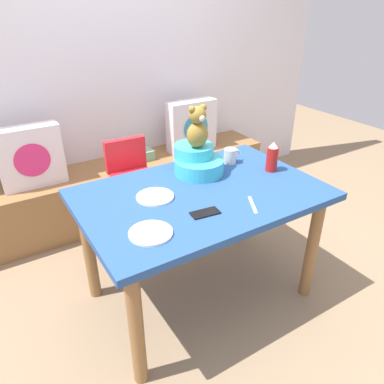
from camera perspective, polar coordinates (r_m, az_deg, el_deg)
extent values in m
plane|color=#8C7256|center=(2.43, 1.29, -15.47)|extent=(8.00, 8.00, 0.00)
cube|color=silver|center=(3.10, -14.17, 20.42)|extent=(4.40, 0.10, 2.60)
cube|color=olive|center=(3.17, -10.35, 0.55)|extent=(2.60, 0.44, 0.46)
cube|color=silver|center=(2.83, -23.94, 5.04)|extent=(0.44, 0.14, 0.44)
cylinder|color=#E02D72|center=(2.76, -23.67, 4.55)|extent=(0.24, 0.01, 0.24)
cube|color=silver|center=(3.25, -0.07, 10.31)|extent=(0.44, 0.14, 0.44)
cylinder|color=teal|center=(3.19, 0.64, 9.96)|extent=(0.24, 0.01, 0.24)
cube|color=#6FA481|center=(3.12, -7.99, 5.72)|extent=(0.20, 0.14, 0.08)
cube|color=#264C8C|center=(2.00, 1.50, -0.39)|extent=(1.32, 0.87, 0.04)
cylinder|color=olive|center=(1.78, -8.70, -20.35)|extent=(0.07, 0.07, 0.70)
cylinder|color=olive|center=(2.32, 18.26, -8.32)|extent=(0.07, 0.07, 0.70)
cylinder|color=olive|center=(2.28, -15.83, -8.65)|extent=(0.07, 0.07, 0.70)
cylinder|color=olive|center=(2.72, 7.56, -1.24)|extent=(0.07, 0.07, 0.70)
cylinder|color=red|center=(2.64, -9.04, 1.58)|extent=(0.34, 0.34, 0.10)
cube|color=red|center=(2.70, -10.37, 5.78)|extent=(0.30, 0.06, 0.24)
cube|color=white|center=(2.46, -7.64, 1.30)|extent=(0.31, 0.21, 0.02)
cylinder|color=silver|center=(2.62, -10.16, -5.80)|extent=(0.03, 0.03, 0.46)
cylinder|color=silver|center=(2.72, -4.71, -4.13)|extent=(0.03, 0.03, 0.46)
cylinder|color=silver|center=(2.85, -12.33, -3.07)|extent=(0.03, 0.03, 0.46)
cylinder|color=silver|center=(2.93, -7.23, -1.62)|extent=(0.03, 0.03, 0.46)
cylinder|color=#39B4C6|center=(2.19, 1.10, 4.07)|extent=(0.30, 0.30, 0.09)
cylinder|color=#39B4C6|center=(2.20, 0.27, 6.52)|extent=(0.24, 0.24, 0.07)
ellipsoid|color=olive|center=(2.13, 0.85, 8.93)|extent=(0.13, 0.11, 0.15)
sphere|color=olive|center=(2.10, 0.87, 11.96)|extent=(0.10, 0.10, 0.10)
sphere|color=beige|center=(2.06, 1.52, 11.48)|extent=(0.04, 0.04, 0.04)
sphere|color=olive|center=(2.07, -0.02, 12.81)|extent=(0.04, 0.04, 0.04)
sphere|color=olive|center=(2.10, 1.76, 13.09)|extent=(0.04, 0.04, 0.04)
cylinder|color=red|center=(2.26, 12.40, 5.05)|extent=(0.07, 0.07, 0.15)
cone|color=white|center=(2.23, 12.64, 7.24)|extent=(0.06, 0.06, 0.03)
cylinder|color=silver|center=(2.34, 5.97, 5.63)|extent=(0.08, 0.08, 0.09)
torus|color=silver|center=(2.36, 6.99, 5.98)|extent=(0.06, 0.01, 0.06)
cylinder|color=white|center=(1.94, -5.80, -0.74)|extent=(0.20, 0.20, 0.01)
cylinder|color=white|center=(1.65, -6.48, -6.39)|extent=(0.20, 0.20, 0.01)
cube|color=black|center=(1.79, 2.07, -3.29)|extent=(0.15, 0.09, 0.01)
cube|color=silver|center=(1.88, 9.47, -2.01)|extent=(0.09, 0.16, 0.01)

